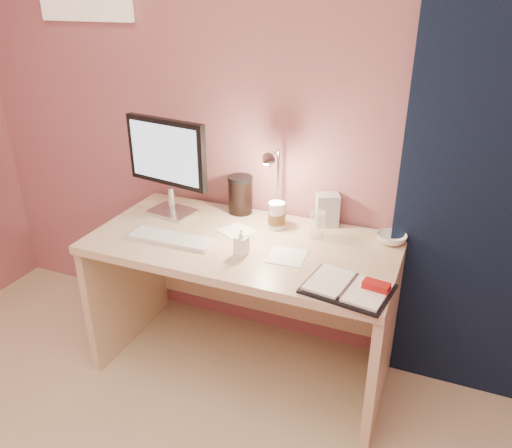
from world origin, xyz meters
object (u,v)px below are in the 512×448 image
at_px(desk, 249,275).
at_px(product_box, 327,210).
at_px(desk_lamp, 272,180).
at_px(lotion_bottle, 241,242).
at_px(clear_cup, 317,225).
at_px(dark_jar, 240,197).
at_px(planner, 350,288).
at_px(coffee_cup, 277,216).
at_px(keyboard, 172,239).
at_px(bowl, 391,239).
at_px(monitor, 168,158).

bearing_deg(desk, product_box, 36.96).
relative_size(product_box, desk_lamp, 0.43).
xyz_separation_m(lotion_bottle, desk_lamp, (0.02, 0.31, 0.18)).
bearing_deg(clear_cup, desk_lamp, 171.70).
height_order(desk, lotion_bottle, lotion_bottle).
height_order(clear_cup, dark_jar, dark_jar).
distance_m(desk, lotion_bottle, 0.34).
height_order(dark_jar, desk_lamp, desk_lamp).
height_order(planner, coffee_cup, coffee_cup).
xyz_separation_m(keyboard, lotion_bottle, (0.35, 0.01, 0.05)).
relative_size(desk, keyboard, 3.49).
bearing_deg(desk, bowl, 14.16).
height_order(keyboard, planner, planner).
height_order(desk, dark_jar, dark_jar).
height_order(clear_cup, lotion_bottle, clear_cup).
xyz_separation_m(keyboard, clear_cup, (0.60, 0.29, 0.05)).
distance_m(desk, product_box, 0.49).
height_order(keyboard, desk_lamp, desk_lamp).
distance_m(keyboard, product_box, 0.75).
relative_size(desk, lotion_bottle, 12.07).
distance_m(desk, keyboard, 0.43).
distance_m(clear_cup, product_box, 0.15).
xyz_separation_m(planner, desk_lamp, (-0.48, 0.43, 0.22)).
relative_size(clear_cup, desk_lamp, 0.33).
bearing_deg(dark_jar, keyboard, -111.55).
bearing_deg(monitor, bowl, 14.51).
height_order(keyboard, coffee_cup, coffee_cup).
distance_m(coffee_cup, bowl, 0.54).
bearing_deg(clear_cup, monitor, -178.41).
xyz_separation_m(coffee_cup, dark_jar, (-0.24, 0.11, 0.02)).
height_order(monitor, keyboard, monitor).
relative_size(bowl, dark_jar, 0.78).
height_order(coffee_cup, dark_jar, dark_jar).
bearing_deg(lotion_bottle, clear_cup, 47.22).
bearing_deg(product_box, clear_cup, -116.39).
xyz_separation_m(desk, lotion_bottle, (0.04, -0.19, 0.28)).
distance_m(keyboard, dark_jar, 0.45).
relative_size(desk, coffee_cup, 10.56).
bearing_deg(monitor, planner, -10.52).
bearing_deg(desk_lamp, dark_jar, 157.73).
distance_m(bowl, dark_jar, 0.78).
distance_m(bowl, product_box, 0.34).
bearing_deg(desk, dark_jar, 122.92).
bearing_deg(clear_cup, bowl, 12.00).
xyz_separation_m(clear_cup, lotion_bottle, (-0.26, -0.28, -0.00)).
height_order(desk, bowl, bowl).
bearing_deg(dark_jar, clear_cup, -15.84).
bearing_deg(coffee_cup, dark_jar, 155.36).
relative_size(desk, clear_cup, 11.19).
xyz_separation_m(monitor, keyboard, (0.16, -0.27, -0.29)).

